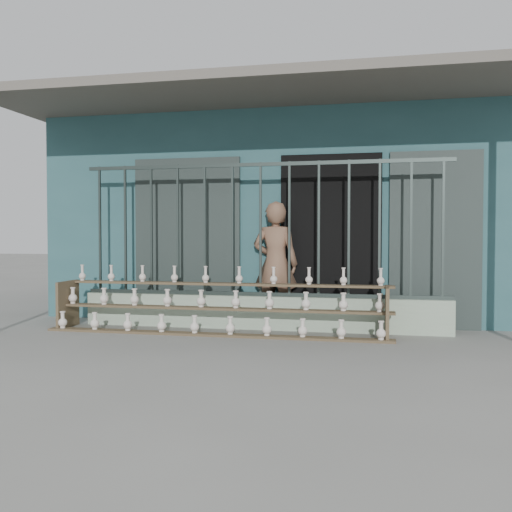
# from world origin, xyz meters

# --- Properties ---
(ground) EXTENTS (60.00, 60.00, 0.00)m
(ground) POSITION_xyz_m (0.00, 0.00, 0.00)
(ground) COLOR slate
(workshop_building) EXTENTS (7.40, 6.60, 3.21)m
(workshop_building) POSITION_xyz_m (0.00, 4.23, 1.62)
(workshop_building) COLOR #274F54
(workshop_building) RESTS_ON ground
(parapet_wall) EXTENTS (5.00, 0.20, 0.45)m
(parapet_wall) POSITION_xyz_m (0.00, 1.30, 0.23)
(parapet_wall) COLOR #97AD94
(parapet_wall) RESTS_ON ground
(security_fence) EXTENTS (5.00, 0.04, 1.80)m
(security_fence) POSITION_xyz_m (-0.00, 1.30, 1.35)
(security_fence) COLOR #283330
(security_fence) RESTS_ON parapet_wall
(shelf_rack) EXTENTS (4.50, 0.68, 0.85)m
(shelf_rack) POSITION_xyz_m (-0.49, 0.89, 0.36)
(shelf_rack) COLOR brown
(shelf_rack) RESTS_ON ground
(elderly_woman) EXTENTS (0.65, 0.44, 1.74)m
(elderly_woman) POSITION_xyz_m (0.14, 1.63, 0.87)
(elderly_woman) COLOR brown
(elderly_woman) RESTS_ON ground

